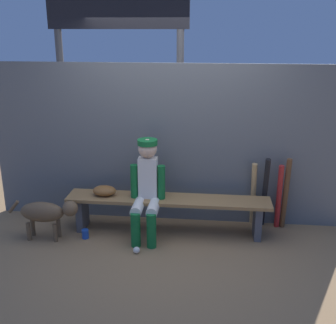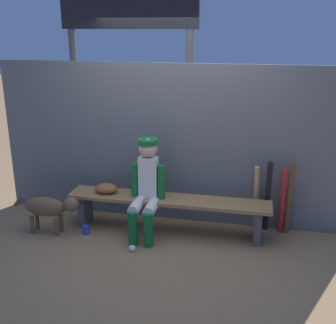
# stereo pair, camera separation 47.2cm
# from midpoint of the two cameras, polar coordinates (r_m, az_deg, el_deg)

# --- Properties ---
(ground_plane) EXTENTS (30.00, 30.00, 0.00)m
(ground_plane) POSITION_cam_midpoint_polar(r_m,az_deg,el_deg) (5.15, -2.66, -9.58)
(ground_plane) COLOR olive
(chainlink_fence) EXTENTS (4.52, 0.03, 1.99)m
(chainlink_fence) POSITION_cam_midpoint_polar(r_m,az_deg,el_deg) (5.14, -2.17, 2.30)
(chainlink_fence) COLOR #595E63
(chainlink_fence) RESTS_ON ground_plane
(dugout_bench) EXTENTS (2.42, 0.36, 0.45)m
(dugout_bench) POSITION_cam_midpoint_polar(r_m,az_deg,el_deg) (5.00, -2.72, -6.03)
(dugout_bench) COLOR olive
(dugout_bench) RESTS_ON ground_plane
(player_seated) EXTENTS (0.41, 0.55, 1.16)m
(player_seated) POSITION_cam_midpoint_polar(r_m,az_deg,el_deg) (4.83, -5.74, -3.37)
(player_seated) COLOR silver
(player_seated) RESTS_ON ground_plane
(baseball_glove) EXTENTS (0.28, 0.20, 0.12)m
(baseball_glove) POSITION_cam_midpoint_polar(r_m,az_deg,el_deg) (5.11, -11.33, -3.91)
(baseball_glove) COLOR brown
(baseball_glove) RESTS_ON dugout_bench
(bat_wood_tan) EXTENTS (0.10, 0.19, 0.83)m
(bat_wood_tan) POSITION_cam_midpoint_polar(r_m,az_deg,el_deg) (5.21, 9.06, -4.42)
(bat_wood_tan) COLOR tan
(bat_wood_tan) RESTS_ON ground_plane
(bat_aluminum_black) EXTENTS (0.07, 0.22, 0.92)m
(bat_aluminum_black) POSITION_cam_midpoint_polar(r_m,az_deg,el_deg) (5.16, 10.56, -4.22)
(bat_aluminum_black) COLOR black
(bat_aluminum_black) RESTS_ON ground_plane
(bat_aluminum_red) EXTENTS (0.09, 0.16, 0.83)m
(bat_aluminum_red) POSITION_cam_midpoint_polar(r_m,az_deg,el_deg) (5.19, 12.44, -4.74)
(bat_aluminum_red) COLOR #B22323
(bat_aluminum_red) RESTS_ON ground_plane
(bat_wood_dark) EXTENTS (0.07, 0.16, 0.92)m
(bat_wood_dark) POSITION_cam_midpoint_polar(r_m,az_deg,el_deg) (5.18, 13.30, -4.33)
(bat_wood_dark) COLOR brown
(bat_wood_dark) RESTS_ON ground_plane
(baseball) EXTENTS (0.07, 0.07, 0.07)m
(baseball) POSITION_cam_midpoint_polar(r_m,az_deg,el_deg) (4.73, -7.25, -11.93)
(baseball) COLOR white
(baseball) RESTS_ON ground_plane
(cup_on_ground) EXTENTS (0.08, 0.08, 0.11)m
(cup_on_ground) POSITION_cam_midpoint_polar(r_m,az_deg,el_deg) (5.13, -13.88, -9.58)
(cup_on_ground) COLOR #1E47AD
(cup_on_ground) RESTS_ON ground_plane
(cup_on_bench) EXTENTS (0.08, 0.08, 0.11)m
(cup_on_bench) POSITION_cam_midpoint_polar(r_m,az_deg,el_deg) (5.03, -7.36, -4.10)
(cup_on_bench) COLOR silver
(cup_on_bench) RESTS_ON dugout_bench
(scoreboard) EXTENTS (2.20, 0.27, 3.40)m
(scoreboard) POSITION_cam_midpoint_polar(r_m,az_deg,el_deg) (5.93, -8.62, 17.78)
(scoreboard) COLOR #3F3F42
(scoreboard) RESTS_ON ground_plane
(dog) EXTENTS (0.84, 0.20, 0.49)m
(dog) POSITION_cam_midpoint_polar(r_m,az_deg,el_deg) (5.12, -18.83, -6.61)
(dog) COLOR brown
(dog) RESTS_ON ground_plane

